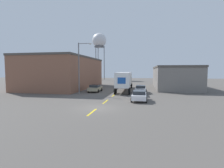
% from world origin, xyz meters
% --- Properties ---
extents(ground_plane, '(160.00, 160.00, 0.00)m').
position_xyz_m(ground_plane, '(0.00, 0.00, 0.00)').
color(ground_plane, '#56514C').
extents(road_centerline, '(0.20, 15.19, 0.01)m').
position_xyz_m(road_centerline, '(0.00, 4.00, 0.00)').
color(road_centerline, yellow).
rests_on(road_centerline, ground_plane).
extents(warehouse_left, '(13.07, 22.51, 7.35)m').
position_xyz_m(warehouse_left, '(-13.99, 20.80, 3.68)').
color(warehouse_left, brown).
rests_on(warehouse_left, ground_plane).
extents(warehouse_right, '(8.87, 20.17, 5.16)m').
position_xyz_m(warehouse_right, '(11.89, 25.49, 2.59)').
color(warehouse_right, slate).
rests_on(warehouse_right, ground_plane).
extents(semi_truck, '(3.32, 14.84, 3.79)m').
position_xyz_m(semi_truck, '(1.02, 17.60, 2.32)').
color(semi_truck, black).
rests_on(semi_truck, ground_plane).
extents(parked_car_right_near, '(2.11, 4.25, 1.42)m').
position_xyz_m(parked_car_right_near, '(4.41, 5.46, 0.75)').
color(parked_car_right_near, silver).
rests_on(parked_car_right_near, ground_plane).
extents(parked_car_right_mid, '(2.11, 4.25, 1.42)m').
position_xyz_m(parked_car_right_mid, '(4.41, 14.19, 0.75)').
color(parked_car_right_mid, silver).
rests_on(parked_car_right_mid, ground_plane).
extents(parked_car_left_far, '(2.11, 4.25, 1.42)m').
position_xyz_m(parked_car_left_far, '(-4.41, 14.23, 0.75)').
color(parked_car_left_far, tan).
rests_on(parked_car_left_far, ground_plane).
extents(water_tower, '(6.39, 6.39, 20.98)m').
position_xyz_m(water_tower, '(-15.35, 58.97, 17.58)').
color(water_tower, '#47474C').
rests_on(water_tower, ground_plane).
extents(street_lamp, '(2.63, 0.32, 9.13)m').
position_xyz_m(street_lamp, '(-6.37, 11.49, 5.24)').
color(street_lamp, slate).
rests_on(street_lamp, ground_plane).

